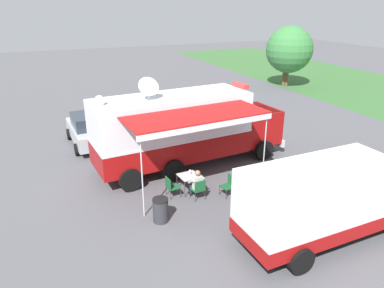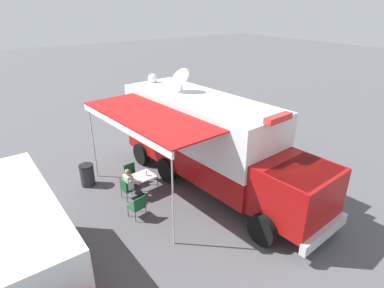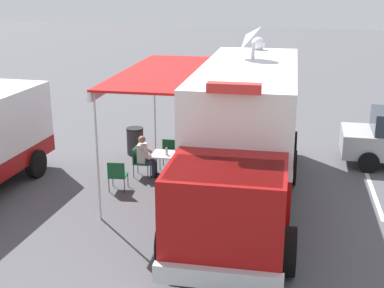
{
  "view_description": "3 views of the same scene",
  "coord_description": "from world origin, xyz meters",
  "px_view_note": "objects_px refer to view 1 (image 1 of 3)",
  "views": [
    {
      "loc": [
        14.88,
        -5.36,
        7.42
      ],
      "look_at": [
        0.42,
        0.83,
        1.23
      ],
      "focal_mm": 33.91,
      "sensor_mm": 36.0,
      "label": 1
    },
    {
      "loc": [
        7.15,
        9.66,
        6.86
      ],
      "look_at": [
        0.15,
        -0.24,
        1.44
      ],
      "focal_mm": 29.76,
      "sensor_mm": 36.0,
      "label": 2
    },
    {
      "loc": [
        -2.26,
        13.97,
        5.74
      ],
      "look_at": [
        1.57,
        0.05,
        1.18
      ],
      "focal_mm": 49.65,
      "sensor_mm": 36.0,
      "label": 3
    }
  ],
  "objects_px": {
    "folding_chair_at_table": "(199,188)",
    "folding_table": "(189,177)",
    "water_bottle": "(190,172)",
    "seated_responder": "(196,183)",
    "car_behind_truck": "(89,130)",
    "trash_bin": "(161,210)",
    "command_truck": "(187,127)",
    "folding_chair_spare_by_truck": "(229,184)",
    "support_truck": "(330,200)",
    "folding_chair_beside_table": "(171,186)"
  },
  "relations": [
    {
      "from": "support_truck",
      "to": "car_behind_truck",
      "type": "distance_m",
      "value": 13.26
    },
    {
      "from": "command_truck",
      "to": "folding_chair_beside_table",
      "type": "xyz_separation_m",
      "value": [
        2.65,
        -1.79,
        -1.43
      ]
    },
    {
      "from": "water_bottle",
      "to": "support_truck",
      "type": "relative_size",
      "value": 0.03
    },
    {
      "from": "trash_bin",
      "to": "car_behind_truck",
      "type": "relative_size",
      "value": 0.21
    },
    {
      "from": "seated_responder",
      "to": "trash_bin",
      "type": "distance_m",
      "value": 2.16
    },
    {
      "from": "support_truck",
      "to": "folding_chair_at_table",
      "type": "bearing_deg",
      "value": -143.25
    },
    {
      "from": "folding_table",
      "to": "trash_bin",
      "type": "distance_m",
      "value": 2.46
    },
    {
      "from": "folding_chair_at_table",
      "to": "car_behind_truck",
      "type": "height_order",
      "value": "car_behind_truck"
    },
    {
      "from": "folding_chair_spare_by_truck",
      "to": "support_truck",
      "type": "relative_size",
      "value": 0.13
    },
    {
      "from": "water_bottle",
      "to": "folding_chair_at_table",
      "type": "relative_size",
      "value": 0.26
    },
    {
      "from": "command_truck",
      "to": "seated_responder",
      "type": "relative_size",
      "value": 7.73
    },
    {
      "from": "command_truck",
      "to": "trash_bin",
      "type": "bearing_deg",
      "value": -33.34
    },
    {
      "from": "folding_chair_at_table",
      "to": "folding_chair_beside_table",
      "type": "bearing_deg",
      "value": -124.05
    },
    {
      "from": "folding_table",
      "to": "support_truck",
      "type": "xyz_separation_m",
      "value": [
        4.72,
        3.02,
        0.71
      ]
    },
    {
      "from": "folding_chair_spare_by_truck",
      "to": "seated_responder",
      "type": "bearing_deg",
      "value": -105.02
    },
    {
      "from": "folding_table",
      "to": "folding_chair_at_table",
      "type": "height_order",
      "value": "folding_chair_at_table"
    },
    {
      "from": "command_truck",
      "to": "support_truck",
      "type": "xyz_separation_m",
      "value": [
        7.21,
        2.08,
        -0.56
      ]
    },
    {
      "from": "water_bottle",
      "to": "seated_responder",
      "type": "bearing_deg",
      "value": 0.04
    },
    {
      "from": "command_truck",
      "to": "seated_responder",
      "type": "distance_m",
      "value": 3.47
    },
    {
      "from": "support_truck",
      "to": "folding_table",
      "type": "bearing_deg",
      "value": -147.37
    },
    {
      "from": "folding_chair_at_table",
      "to": "trash_bin",
      "type": "relative_size",
      "value": 0.96
    },
    {
      "from": "folding_chair_spare_by_truck",
      "to": "folding_table",
      "type": "bearing_deg",
      "value": -124.74
    },
    {
      "from": "folding_table",
      "to": "water_bottle",
      "type": "height_order",
      "value": "water_bottle"
    },
    {
      "from": "command_truck",
      "to": "car_behind_truck",
      "type": "height_order",
      "value": "command_truck"
    },
    {
      "from": "support_truck",
      "to": "folding_chair_beside_table",
      "type": "bearing_deg",
      "value": -139.65
    },
    {
      "from": "command_truck",
      "to": "folding_table",
      "type": "height_order",
      "value": "command_truck"
    },
    {
      "from": "seated_responder",
      "to": "car_behind_truck",
      "type": "bearing_deg",
      "value": -158.26
    },
    {
      "from": "folding_table",
      "to": "folding_chair_beside_table",
      "type": "relative_size",
      "value": 0.99
    },
    {
      "from": "command_truck",
      "to": "folding_chair_at_table",
      "type": "xyz_separation_m",
      "value": [
        3.29,
        -0.85,
        -1.43
      ]
    },
    {
      "from": "command_truck",
      "to": "folding_chair_beside_table",
      "type": "bearing_deg",
      "value": -34.04
    },
    {
      "from": "folding_chair_at_table",
      "to": "support_truck",
      "type": "height_order",
      "value": "support_truck"
    },
    {
      "from": "water_bottle",
      "to": "folding_chair_beside_table",
      "type": "xyz_separation_m",
      "value": [
        0.22,
        -0.93,
        -0.32
      ]
    },
    {
      "from": "folding_chair_at_table",
      "to": "support_truck",
      "type": "relative_size",
      "value": 0.13
    },
    {
      "from": "folding_table",
      "to": "car_behind_truck",
      "type": "xyz_separation_m",
      "value": [
        -7.09,
        -2.99,
        0.21
      ]
    },
    {
      "from": "trash_bin",
      "to": "folding_chair_spare_by_truck",
      "type": "bearing_deg",
      "value": 102.47
    },
    {
      "from": "folding_chair_spare_by_truck",
      "to": "support_truck",
      "type": "bearing_deg",
      "value": 23.51
    },
    {
      "from": "trash_bin",
      "to": "support_truck",
      "type": "distance_m",
      "value": 5.78
    },
    {
      "from": "folding_chair_spare_by_truck",
      "to": "trash_bin",
      "type": "bearing_deg",
      "value": -77.53
    },
    {
      "from": "folding_table",
      "to": "car_behind_truck",
      "type": "bearing_deg",
      "value": -157.12
    },
    {
      "from": "support_truck",
      "to": "seated_responder",
      "type": "bearing_deg",
      "value": -144.38
    },
    {
      "from": "command_truck",
      "to": "folding_table",
      "type": "bearing_deg",
      "value": -20.7
    },
    {
      "from": "folding_table",
      "to": "folding_chair_at_table",
      "type": "bearing_deg",
      "value": 6.74
    },
    {
      "from": "folding_chair_beside_table",
      "to": "water_bottle",
      "type": "bearing_deg",
      "value": 103.53
    },
    {
      "from": "support_truck",
      "to": "water_bottle",
      "type": "bearing_deg",
      "value": -148.38
    },
    {
      "from": "folding_chair_spare_by_truck",
      "to": "trash_bin",
      "type": "relative_size",
      "value": 0.96
    },
    {
      "from": "command_truck",
      "to": "folding_chair_spare_by_truck",
      "type": "relative_size",
      "value": 11.1
    },
    {
      "from": "folding_chair_at_table",
      "to": "folding_chair_spare_by_truck",
      "type": "bearing_deg",
      "value": 82.82
    },
    {
      "from": "car_behind_truck",
      "to": "folding_chair_at_table",
      "type": "bearing_deg",
      "value": 21.37
    },
    {
      "from": "folding_chair_at_table",
      "to": "folding_table",
      "type": "bearing_deg",
      "value": -173.26
    },
    {
      "from": "command_truck",
      "to": "support_truck",
      "type": "distance_m",
      "value": 7.52
    }
  ]
}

